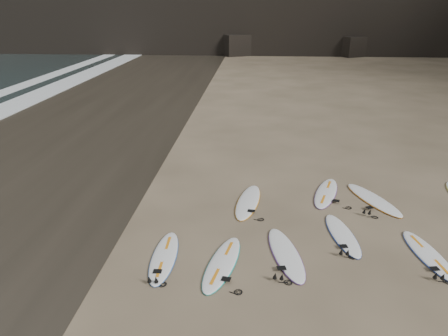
# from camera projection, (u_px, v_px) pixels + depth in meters

# --- Properties ---
(ground) EXTENTS (240.00, 240.00, 0.00)m
(ground) POSITION_uv_depth(u_px,v_px,m) (375.00, 244.00, 11.78)
(ground) COLOR #897559
(ground) RESTS_ON ground
(wet_sand) EXTENTS (12.00, 200.00, 0.01)m
(wet_sand) POSITION_uv_depth(u_px,v_px,m) (62.00, 132.00, 21.96)
(wet_sand) COLOR #383026
(wet_sand) RESTS_ON ground
(surfboard_0) EXTENTS (1.14, 2.70, 0.09)m
(surfboard_0) POSITION_uv_depth(u_px,v_px,m) (222.00, 263.00, 10.86)
(surfboard_0) COLOR white
(surfboard_0) RESTS_ON ground
(surfboard_1) EXTENTS (1.17, 2.75, 0.10)m
(surfboard_1) POSITION_uv_depth(u_px,v_px,m) (286.00, 253.00, 11.27)
(surfboard_1) COLOR white
(surfboard_1) RESTS_ON ground
(surfboard_2) EXTENTS (0.94, 2.53, 0.09)m
(surfboard_2) POSITION_uv_depth(u_px,v_px,m) (342.00, 235.00, 12.19)
(surfboard_2) COLOR white
(surfboard_2) RESTS_ON ground
(surfboard_3) EXTENTS (0.98, 2.57, 0.09)m
(surfboard_3) POSITION_uv_depth(u_px,v_px,m) (429.00, 255.00, 11.22)
(surfboard_3) COLOR white
(surfboard_3) RESTS_ON ground
(surfboard_5) EXTENTS (1.05, 2.80, 0.10)m
(surfboard_5) POSITION_uv_depth(u_px,v_px,m) (248.00, 201.00, 14.21)
(surfboard_5) COLOR white
(surfboard_5) RESTS_ON ground
(surfboard_6) EXTENTS (1.39, 2.74, 0.10)m
(surfboard_6) POSITION_uv_depth(u_px,v_px,m) (326.00, 193.00, 14.87)
(surfboard_6) COLOR white
(surfboard_6) RESTS_ON ground
(surfboard_7) EXTENTS (1.67, 2.81, 0.10)m
(surfboard_7) POSITION_uv_depth(u_px,v_px,m) (373.00, 199.00, 14.36)
(surfboard_7) COLOR white
(surfboard_7) RESTS_ON ground
(surfboard_11) EXTENTS (0.67, 2.54, 0.09)m
(surfboard_11) POSITION_uv_depth(u_px,v_px,m) (164.00, 257.00, 11.13)
(surfboard_11) COLOR white
(surfboard_11) RESTS_ON ground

